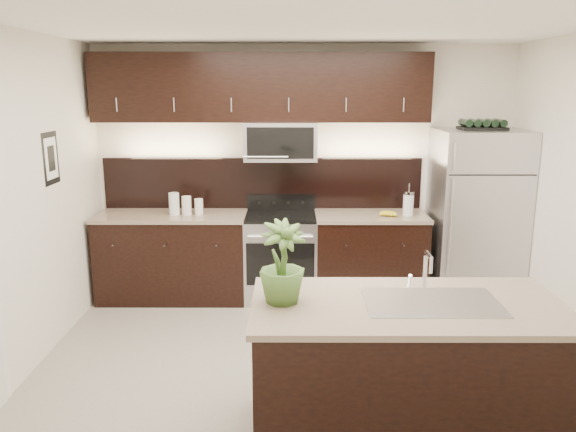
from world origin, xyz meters
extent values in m
plane|color=gray|center=(0.00, 0.00, 0.00)|extent=(4.50, 4.50, 0.00)
cube|color=silver|center=(0.00, 2.00, 1.35)|extent=(4.50, 0.02, 2.70)
cube|color=silver|center=(0.00, -2.00, 1.35)|extent=(4.50, 0.02, 2.70)
cube|color=silver|center=(-2.25, 0.00, 1.35)|extent=(0.02, 4.00, 2.70)
cube|color=white|center=(0.00, 0.00, 2.70)|extent=(4.50, 4.00, 0.02)
cube|color=black|center=(-2.24, 0.75, 1.65)|extent=(0.01, 0.32, 0.46)
cube|color=white|center=(-2.23, 0.75, 1.65)|extent=(0.00, 0.24, 0.36)
cube|color=black|center=(-1.42, 1.69, 0.45)|extent=(1.57, 0.62, 0.90)
cube|color=black|center=(0.71, 1.69, 0.45)|extent=(1.16, 0.62, 0.90)
cube|color=#B2B2B7|center=(-0.25, 1.69, 0.45)|extent=(0.76, 0.62, 0.90)
cube|color=black|center=(-0.25, 1.69, 0.92)|extent=(0.76, 0.60, 0.03)
cube|color=tan|center=(-1.42, 1.69, 0.92)|extent=(1.59, 0.65, 0.04)
cube|color=tan|center=(0.71, 1.69, 0.92)|extent=(1.18, 0.65, 0.04)
cube|color=black|center=(-0.46, 1.99, 1.22)|extent=(3.49, 0.02, 0.56)
cube|color=#B2B2B7|center=(-0.25, 1.80, 1.70)|extent=(0.76, 0.40, 0.40)
cube|color=black|center=(-0.46, 1.83, 2.25)|extent=(3.49, 0.33, 0.70)
cube|color=black|center=(0.59, -0.82, 0.45)|extent=(1.90, 0.90, 0.90)
cube|color=tan|center=(0.59, -0.82, 0.92)|extent=(1.96, 0.96, 0.04)
cube|color=silver|center=(0.74, -0.82, 0.95)|extent=(0.84, 0.50, 0.01)
cylinder|color=silver|center=(0.74, -0.61, 1.06)|extent=(0.03, 0.03, 0.24)
cylinder|color=silver|center=(0.74, -0.68, 1.21)|extent=(0.02, 0.14, 0.02)
cylinder|color=silver|center=(0.74, -0.75, 1.16)|extent=(0.02, 0.02, 0.10)
cube|color=#B2B2B7|center=(1.80, 1.63, 0.92)|extent=(0.88, 0.80, 1.83)
cube|color=black|center=(1.80, 1.63, 1.85)|extent=(0.45, 0.28, 0.03)
cylinder|color=black|center=(1.63, 1.63, 1.90)|extent=(0.08, 0.26, 0.08)
cylinder|color=black|center=(1.71, 1.63, 1.90)|extent=(0.08, 0.26, 0.08)
cylinder|color=black|center=(1.80, 1.63, 1.90)|extent=(0.08, 0.26, 0.08)
cylinder|color=black|center=(1.89, 1.63, 1.90)|extent=(0.08, 0.26, 0.08)
cylinder|color=black|center=(1.97, 1.63, 1.90)|extent=(0.08, 0.26, 0.08)
imported|color=#3F6227|center=(-0.20, -0.80, 1.20)|extent=(0.38, 0.38, 0.52)
cylinder|color=silver|center=(-1.37, 1.64, 1.06)|extent=(0.11, 0.11, 0.24)
cylinder|color=silver|center=(-1.24, 1.65, 1.04)|extent=(0.10, 0.10, 0.20)
cylinder|color=silver|center=(-1.11, 1.66, 1.02)|extent=(0.09, 0.09, 0.17)
cylinder|color=silver|center=(1.09, 1.64, 1.05)|extent=(0.11, 0.11, 0.22)
cylinder|color=silver|center=(1.09, 1.64, 1.17)|extent=(0.11, 0.11, 0.02)
cylinder|color=silver|center=(1.09, 1.64, 1.23)|extent=(0.01, 0.01, 0.09)
ellipsoid|color=gold|center=(0.83, 1.61, 0.97)|extent=(0.22, 0.19, 0.06)
camera|label=1|loc=(-0.15, -4.12, 2.26)|focal=35.00mm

